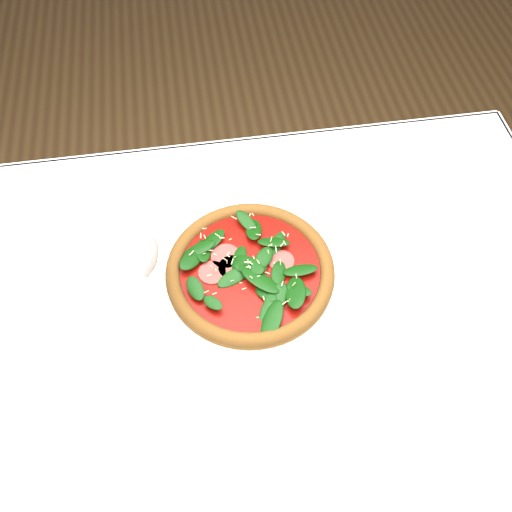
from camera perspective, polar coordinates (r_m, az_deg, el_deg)
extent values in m
plane|color=brown|center=(1.61, -1.26, -19.18)|extent=(6.00, 6.00, 0.00)
cube|color=white|center=(0.92, -2.09, -7.11)|extent=(1.20, 0.80, 0.04)
cylinder|color=#472B1C|center=(1.53, 17.07, 0.68)|extent=(0.06, 0.06, 0.71)
cube|color=white|center=(1.23, -4.44, 7.52)|extent=(1.20, 0.01, 0.22)
cylinder|color=white|center=(0.94, -0.58, -2.02)|extent=(0.32, 0.32, 0.01)
torus|color=white|center=(0.94, -0.58, -1.90)|extent=(0.32, 0.32, 0.01)
cylinder|color=#8F5D22|center=(0.93, -0.58, -1.68)|extent=(0.34, 0.34, 0.01)
torus|color=#A96827|center=(0.93, -0.59, -1.44)|extent=(0.34, 0.34, 0.02)
cylinder|color=#8F0B05|center=(0.93, -0.59, -1.44)|extent=(0.28, 0.28, 0.00)
cylinder|color=#9D443F|center=(0.92, -0.59, -1.32)|extent=(0.25, 0.25, 0.00)
ellipsoid|color=#0C3D0B|center=(0.92, -0.59, -1.00)|extent=(0.27, 0.27, 0.02)
cylinder|color=#EDE69A|center=(0.91, -0.60, -0.81)|extent=(0.25, 0.25, 0.00)
cylinder|color=silver|center=(0.93, -11.20, -5.14)|extent=(0.08, 0.08, 0.00)
cylinder|color=silver|center=(0.88, -11.79, -3.30)|extent=(0.01, 0.01, 0.11)
ellipsoid|color=silver|center=(0.80, -13.06, 0.62)|extent=(0.09, 0.09, 0.12)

